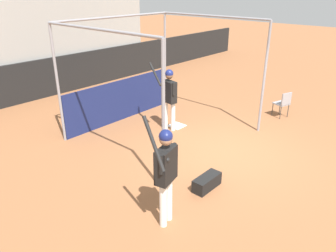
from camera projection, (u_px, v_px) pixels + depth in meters
name	position (u px, v px, depth m)	size (l,w,h in m)	color
ground_plane	(226.00, 151.00, 8.45)	(60.00, 60.00, 0.00)	#935B38
outfield_wall	(62.00, 75.00, 12.76)	(24.00, 0.12, 1.44)	black
bleacher_section	(32.00, 42.00, 13.60)	(8.70, 4.00, 3.52)	#9E9E99
batting_cage	(134.00, 84.00, 9.55)	(4.19, 3.75, 3.14)	gray
home_plate	(177.00, 126.00, 9.93)	(0.44, 0.44, 0.02)	white
player_batter	(169.00, 94.00, 9.26)	(0.55, 0.93, 1.94)	white
player_waiting	(166.00, 169.00, 5.47)	(0.72, 0.56, 2.12)	white
folding_chair	(283.00, 102.00, 10.40)	(0.51, 0.51, 0.84)	#99999E
equipment_bag	(207.00, 182.00, 6.86)	(0.70, 0.28, 0.28)	black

